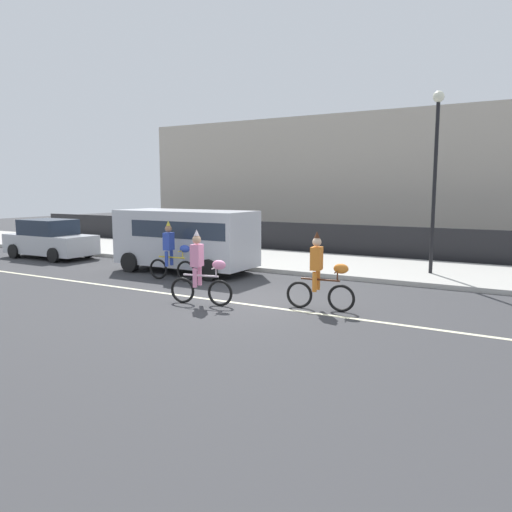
{
  "coord_description": "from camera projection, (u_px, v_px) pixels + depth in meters",
  "views": [
    {
      "loc": [
        6.64,
        -11.15,
        2.93
      ],
      "look_at": [
        -0.5,
        1.2,
        1.0
      ],
      "focal_mm": 35.0,
      "sensor_mm": 36.0,
      "label": 1
    }
  ],
  "objects": [
    {
      "name": "sidewalk_curb",
      "position": [
        338.0,
        265.0,
        18.82
      ],
      "size": [
        60.0,
        5.0,
        0.15
      ],
      "primitive_type": "cube",
      "color": "#ADAAA3",
      "rests_on": "ground"
    },
    {
      "name": "parade_cyclist_pink",
      "position": [
        201.0,
        272.0,
        12.58
      ],
      "size": [
        1.7,
        0.54,
        1.92
      ],
      "color": "black",
      "rests_on": "ground"
    },
    {
      "name": "road_centre_line",
      "position": [
        240.0,
        303.0,
        12.82
      ],
      "size": [
        36.0,
        0.14,
        0.01
      ],
      "primitive_type": "cube",
      "color": "beige",
      "rests_on": "ground"
    },
    {
      "name": "street_lamp_post",
      "position": [
        436.0,
        156.0,
        16.05
      ],
      "size": [
        0.36,
        0.36,
        5.86
      ],
      "color": "black",
      "rests_on": "sidewalk_curb"
    },
    {
      "name": "parade_cyclist_cobalt",
      "position": [
        172.0,
        255.0,
        15.94
      ],
      "size": [
        1.72,
        0.5,
        1.92
      ],
      "color": "black",
      "rests_on": "ground"
    },
    {
      "name": "fence_line",
      "position": [
        362.0,
        241.0,
        21.23
      ],
      "size": [
        40.0,
        0.08,
        1.4
      ],
      "primitive_type": "cube",
      "color": "black",
      "rests_on": "ground"
    },
    {
      "name": "building_backdrop",
      "position": [
        393.0,
        180.0,
        28.77
      ],
      "size": [
        28.0,
        8.0,
        6.83
      ],
      "primitive_type": "cube",
      "color": "#B2A899",
      "rests_on": "ground"
    },
    {
      "name": "parked_van_silver",
      "position": [
        187.0,
        236.0,
        17.46
      ],
      "size": [
        5.0,
        2.22,
        2.18
      ],
      "color": "silver",
      "rests_on": "ground"
    },
    {
      "name": "parade_cyclist_orange",
      "position": [
        321.0,
        276.0,
        12.02
      ],
      "size": [
        1.72,
        0.5,
        1.92
      ],
      "color": "black",
      "rests_on": "ground"
    },
    {
      "name": "parked_car_silver",
      "position": [
        50.0,
        240.0,
        21.18
      ],
      "size": [
        4.1,
        1.92,
        1.64
      ],
      "color": "#B7BABF",
      "rests_on": "ground"
    },
    {
      "name": "ground_plane",
      "position": [
        250.0,
        300.0,
        13.25
      ],
      "size": [
        80.0,
        80.0,
        0.0
      ],
      "primitive_type": "plane",
      "color": "#38383A"
    }
  ]
}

